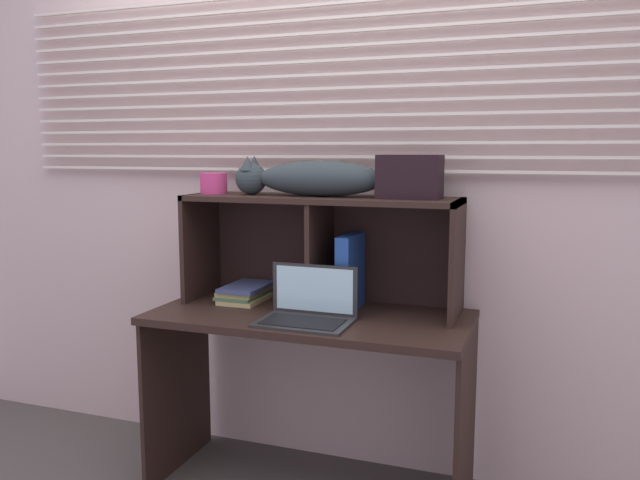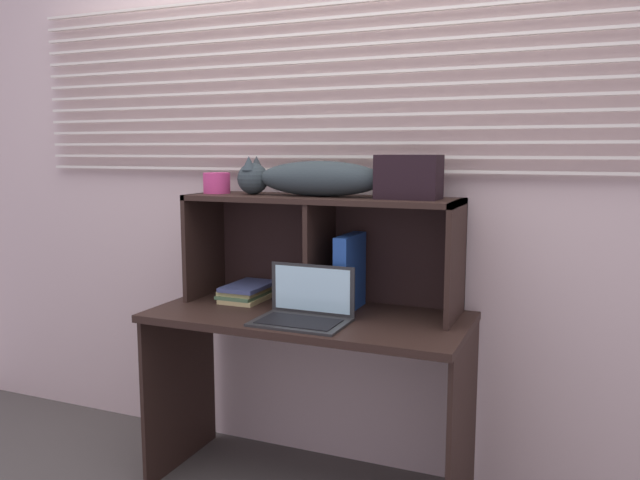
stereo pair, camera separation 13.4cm
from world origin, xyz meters
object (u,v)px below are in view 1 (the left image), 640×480
object	(u,v)px
cat	(312,179)
small_basket	(214,183)
binder_upright	(350,272)
storage_box	(410,177)
book_stack	(246,292)
laptop	(307,311)

from	to	relation	value
cat	small_basket	xyz separation A→B (m)	(-0.45, 0.00, -0.03)
binder_upright	storage_box	size ratio (longest dim) A/B	1.29
binder_upright	storage_box	bearing A→B (deg)	0.00
binder_upright	book_stack	bearing A→B (deg)	-179.83
cat	binder_upright	world-z (taller)	cat
cat	storage_box	world-z (taller)	storage_box
cat	binder_upright	xyz separation A→B (m)	(0.16, 0.00, -0.37)
book_stack	small_basket	world-z (taller)	small_basket
book_stack	small_basket	size ratio (longest dim) A/B	2.31
laptop	binder_upright	world-z (taller)	binder_upright
binder_upright	small_basket	world-z (taller)	small_basket
laptop	storage_box	distance (m)	0.64
cat	book_stack	distance (m)	0.58
cat	storage_box	size ratio (longest dim) A/B	3.58
binder_upright	storage_box	distance (m)	0.45
cat	book_stack	size ratio (longest dim) A/B	3.20
cat	laptop	xyz separation A→B (m)	(0.07, -0.23, -0.48)
cat	laptop	bearing A→B (deg)	-74.22
cat	storage_box	xyz separation A→B (m)	(0.40, 0.00, 0.01)
cat	book_stack	xyz separation A→B (m)	(-0.31, -0.00, -0.49)
book_stack	small_basket	bearing A→B (deg)	179.46
book_stack	storage_box	world-z (taller)	storage_box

